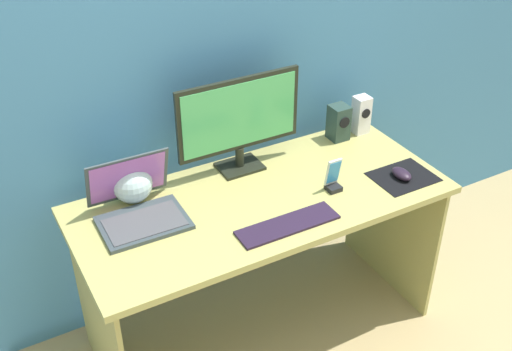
{
  "coord_description": "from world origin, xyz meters",
  "views": [
    {
      "loc": [
        -0.99,
        -1.74,
        2.12
      ],
      "look_at": [
        -0.04,
        -0.02,
        0.84
      ],
      "focal_mm": 44.05,
      "sensor_mm": 36.0,
      "label": 1
    }
  ],
  "objects_px": {
    "speaker_near_monitor": "(339,122)",
    "fishbowl": "(132,183)",
    "mouse": "(402,174)",
    "laptop": "(138,207)",
    "keyboard_external": "(288,225)",
    "phone_in_dock": "(333,179)",
    "speaker_right": "(361,115)",
    "monitor": "(239,120)"
  },
  "relations": [
    {
      "from": "speaker_near_monitor",
      "to": "fishbowl",
      "type": "height_order",
      "value": "speaker_near_monitor"
    },
    {
      "from": "mouse",
      "to": "speaker_near_monitor",
      "type": "bearing_deg",
      "value": 96.31
    },
    {
      "from": "laptop",
      "to": "mouse",
      "type": "xyz_separation_m",
      "value": [
        1.03,
        -0.26,
        -0.03
      ]
    },
    {
      "from": "keyboard_external",
      "to": "phone_in_dock",
      "type": "height_order",
      "value": "phone_in_dock"
    },
    {
      "from": "fishbowl",
      "to": "speaker_near_monitor",
      "type": "bearing_deg",
      "value": 0.63
    },
    {
      "from": "speaker_right",
      "to": "phone_in_dock",
      "type": "distance_m",
      "value": 0.5
    },
    {
      "from": "monitor",
      "to": "speaker_near_monitor",
      "type": "xyz_separation_m",
      "value": [
        0.5,
        0.01,
        -0.15
      ]
    },
    {
      "from": "speaker_near_monitor",
      "to": "monitor",
      "type": "bearing_deg",
      "value": -179.28
    },
    {
      "from": "speaker_near_monitor",
      "to": "mouse",
      "type": "height_order",
      "value": "speaker_near_monitor"
    },
    {
      "from": "mouse",
      "to": "phone_in_dock",
      "type": "xyz_separation_m",
      "value": [
        -0.29,
        0.07,
        0.03
      ]
    },
    {
      "from": "mouse",
      "to": "phone_in_dock",
      "type": "distance_m",
      "value": 0.3
    },
    {
      "from": "fishbowl",
      "to": "laptop",
      "type": "bearing_deg",
      "value": -100.27
    },
    {
      "from": "speaker_near_monitor",
      "to": "keyboard_external",
      "type": "height_order",
      "value": "speaker_near_monitor"
    },
    {
      "from": "laptop",
      "to": "fishbowl",
      "type": "bearing_deg",
      "value": 79.73
    },
    {
      "from": "monitor",
      "to": "phone_in_dock",
      "type": "distance_m",
      "value": 0.44
    },
    {
      "from": "speaker_right",
      "to": "speaker_near_monitor",
      "type": "distance_m",
      "value": 0.12
    },
    {
      "from": "fishbowl",
      "to": "keyboard_external",
      "type": "bearing_deg",
      "value": -44.89
    },
    {
      "from": "fishbowl",
      "to": "mouse",
      "type": "height_order",
      "value": "fishbowl"
    },
    {
      "from": "laptop",
      "to": "monitor",
      "type": "bearing_deg",
      "value": 14.5
    },
    {
      "from": "monitor",
      "to": "phone_in_dock",
      "type": "relative_size",
      "value": 3.86
    },
    {
      "from": "speaker_near_monitor",
      "to": "phone_in_dock",
      "type": "relative_size",
      "value": 1.16
    },
    {
      "from": "speaker_near_monitor",
      "to": "fishbowl",
      "type": "bearing_deg",
      "value": -179.37
    },
    {
      "from": "fishbowl",
      "to": "mouse",
      "type": "distance_m",
      "value": 1.08
    },
    {
      "from": "laptop",
      "to": "phone_in_dock",
      "type": "xyz_separation_m",
      "value": [
        0.74,
        -0.19,
        0.0
      ]
    },
    {
      "from": "monitor",
      "to": "keyboard_external",
      "type": "relative_size",
      "value": 1.37
    },
    {
      "from": "speaker_near_monitor",
      "to": "fishbowl",
      "type": "distance_m",
      "value": 0.97
    },
    {
      "from": "monitor",
      "to": "speaker_near_monitor",
      "type": "height_order",
      "value": "monitor"
    },
    {
      "from": "speaker_right",
      "to": "keyboard_external",
      "type": "xyz_separation_m",
      "value": [
        -0.66,
        -0.44,
        -0.08
      ]
    },
    {
      "from": "laptop",
      "to": "fishbowl",
      "type": "relative_size",
      "value": 2.04
    },
    {
      "from": "speaker_right",
      "to": "fishbowl",
      "type": "height_order",
      "value": "speaker_right"
    },
    {
      "from": "monitor",
      "to": "laptop",
      "type": "xyz_separation_m",
      "value": [
        -0.49,
        -0.13,
        -0.18
      ]
    },
    {
      "from": "monitor",
      "to": "laptop",
      "type": "distance_m",
      "value": 0.54
    },
    {
      "from": "monitor",
      "to": "mouse",
      "type": "bearing_deg",
      "value": -35.92
    },
    {
      "from": "speaker_right",
      "to": "speaker_near_monitor",
      "type": "xyz_separation_m",
      "value": [
        -0.12,
        -0.0,
        -0.01
      ]
    },
    {
      "from": "speaker_right",
      "to": "mouse",
      "type": "relative_size",
      "value": 1.76
    },
    {
      "from": "keyboard_external",
      "to": "mouse",
      "type": "bearing_deg",
      "value": 5.11
    },
    {
      "from": "fishbowl",
      "to": "keyboard_external",
      "type": "xyz_separation_m",
      "value": [
        0.43,
        -0.43,
        -0.07
      ]
    },
    {
      "from": "monitor",
      "to": "mouse",
      "type": "relative_size",
      "value": 5.36
    },
    {
      "from": "speaker_right",
      "to": "laptop",
      "type": "relative_size",
      "value": 0.55
    },
    {
      "from": "monitor",
      "to": "keyboard_external",
      "type": "height_order",
      "value": "monitor"
    },
    {
      "from": "monitor",
      "to": "laptop",
      "type": "bearing_deg",
      "value": -165.5
    },
    {
      "from": "speaker_right",
      "to": "fishbowl",
      "type": "bearing_deg",
      "value": -179.44
    }
  ]
}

